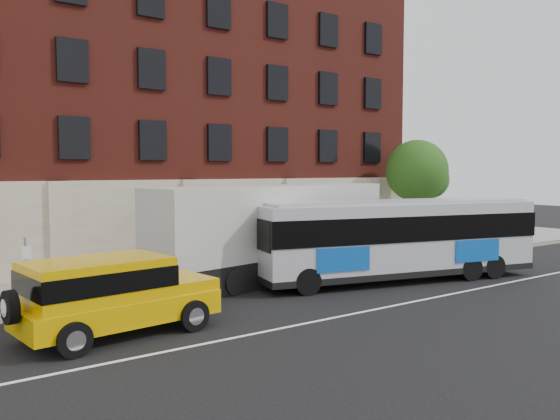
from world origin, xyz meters
TOP-DOWN VIEW (x-y plane):
  - ground at (0.00, 0.00)m, footprint 120.00×120.00m
  - sidewalk at (0.00, 9.00)m, footprint 60.00×6.00m
  - kerb at (0.00, 6.00)m, footprint 60.00×0.25m
  - lane_line at (0.00, 0.50)m, footprint 60.00×0.12m
  - building at (-0.01, 16.92)m, footprint 30.00×12.10m
  - sign_pole at (-8.50, 6.15)m, footprint 0.30×0.20m
  - street_tree at (13.54, 9.48)m, footprint 3.60×3.60m
  - city_bus at (5.37, 3.49)m, footprint 12.47×5.49m
  - yellow_suv at (-7.10, 2.66)m, footprint 5.83×2.94m
  - shipping_container at (1.43, 6.80)m, footprint 12.10×4.44m

SIDE VIEW (x-z plane):
  - ground at x=0.00m, z-range 0.00..0.00m
  - lane_line at x=0.00m, z-range 0.00..0.01m
  - sidewalk at x=0.00m, z-range 0.00..0.15m
  - kerb at x=0.00m, z-range 0.00..0.15m
  - yellow_suv at x=-7.10m, z-range 0.16..2.35m
  - sign_pole at x=-8.50m, z-range 0.20..2.70m
  - city_bus at x=5.37m, z-range 0.17..3.52m
  - shipping_container at x=1.43m, z-range -0.02..3.93m
  - street_tree at x=13.54m, z-range 1.31..7.51m
  - building at x=-0.01m, z-range 0.08..15.08m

